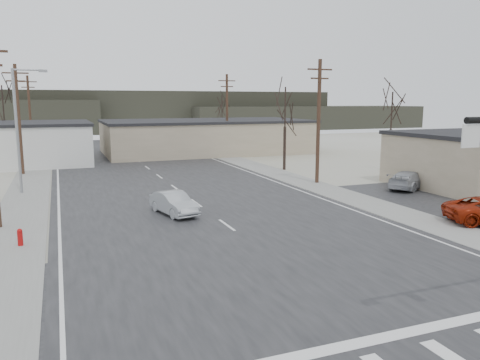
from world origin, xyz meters
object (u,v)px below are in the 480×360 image
Objects in this scene: car_far_a at (175,151)px; car_parked_silver at (409,180)px; car_far_b at (117,147)px; fire_hydrant at (20,237)px; sedan_crossing at (174,203)px.

car_parked_silver is at bearing 99.33° from car_far_a.
car_far_b is at bearing -68.86° from car_far_a.
fire_hydrant is 27.33m from car_parked_silver.
car_far_b is at bearing 77.27° from fire_hydrant.
car_far_b is (1.09, 37.24, -0.00)m from sedan_crossing.
fire_hydrant is 35.73m from car_far_a.
car_parked_silver reaches higher than fire_hydrant.
fire_hydrant is 0.21× the size of sedan_crossing.
fire_hydrant is 0.18× the size of car_parked_silver.
car_far_b is (-5.87, 8.35, 0.01)m from car_far_a.
fire_hydrant is 41.77m from car_far_b.
car_far_a is 29.82m from car_parked_silver.
car_far_b reaches higher than car_far_a.
car_far_a is 1.15× the size of car_far_b.
car_parked_silver is (17.67, -35.75, 0.01)m from car_far_b.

